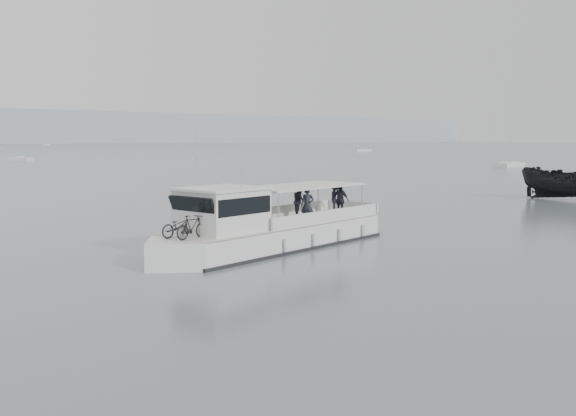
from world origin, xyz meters
TOP-DOWN VIEW (x-y plane):
  - ground at (0.00, 0.00)m, footprint 1400.00×1400.00m
  - tour_boat at (-0.52, 2.50)m, footprint 12.30×5.00m
  - dark_motorboat at (29.77, 5.74)m, footprint 4.40×7.14m

SIDE VIEW (x-z plane):
  - ground at x=0.00m, z-range 0.00..0.00m
  - tour_boat at x=-0.52m, z-range -1.72..3.40m
  - dark_motorboat at x=29.77m, z-range 0.00..2.58m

